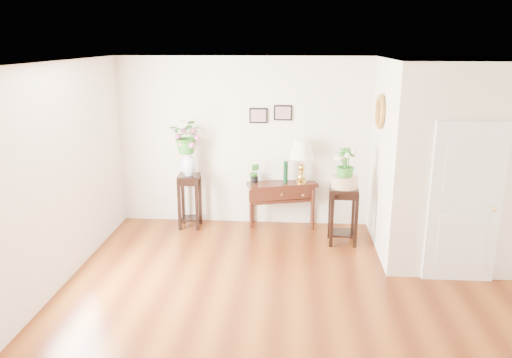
# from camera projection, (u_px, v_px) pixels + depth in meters

# --- Properties ---
(floor) EXTENTS (6.00, 5.50, 0.02)m
(floor) POSITION_uv_depth(u_px,v_px,m) (297.00, 303.00, 5.98)
(floor) COLOR brown
(floor) RESTS_ON ground
(ceiling) EXTENTS (6.00, 5.50, 0.02)m
(ceiling) POSITION_uv_depth(u_px,v_px,m) (303.00, 64.00, 5.22)
(ceiling) COLOR white
(ceiling) RESTS_ON ground
(wall_back) EXTENTS (6.00, 0.02, 2.80)m
(wall_back) POSITION_uv_depth(u_px,v_px,m) (298.00, 143.00, 8.24)
(wall_back) COLOR beige
(wall_back) RESTS_ON ground
(wall_front) EXTENTS (6.00, 0.02, 2.80)m
(wall_front) POSITION_uv_depth(u_px,v_px,m) (305.00, 328.00, 2.96)
(wall_front) COLOR beige
(wall_front) RESTS_ON ground
(wall_left) EXTENTS (0.02, 5.50, 2.80)m
(wall_left) POSITION_uv_depth(u_px,v_px,m) (42.00, 186.00, 5.81)
(wall_left) COLOR beige
(wall_left) RESTS_ON ground
(partition) EXTENTS (1.80, 1.95, 2.80)m
(partition) POSITION_uv_depth(u_px,v_px,m) (445.00, 159.00, 7.16)
(partition) COLOR beige
(partition) RESTS_ON floor
(door) EXTENTS (0.90, 0.05, 2.10)m
(door) POSITION_uv_depth(u_px,v_px,m) (465.00, 204.00, 6.29)
(door) COLOR white
(door) RESTS_ON floor
(art_print_left) EXTENTS (0.30, 0.02, 0.25)m
(art_print_left) POSITION_uv_depth(u_px,v_px,m) (258.00, 116.00, 8.14)
(art_print_left) COLOR black
(art_print_left) RESTS_ON wall_back
(art_print_right) EXTENTS (0.30, 0.02, 0.25)m
(art_print_right) POSITION_uv_depth(u_px,v_px,m) (283.00, 113.00, 8.10)
(art_print_right) COLOR black
(art_print_right) RESTS_ON wall_back
(wall_ornament) EXTENTS (0.07, 0.51, 0.51)m
(wall_ornament) POSITION_uv_depth(u_px,v_px,m) (380.00, 112.00, 7.17)
(wall_ornament) COLOR #A66E2A
(wall_ornament) RESTS_ON partition
(console_table) EXTENTS (1.20, 0.68, 0.76)m
(console_table) POSITION_uv_depth(u_px,v_px,m) (282.00, 205.00, 8.36)
(console_table) COLOR black
(console_table) RESTS_ON floor
(table_lamp) EXTENTS (0.47, 0.47, 0.73)m
(table_lamp) POSITION_uv_depth(u_px,v_px,m) (302.00, 163.00, 8.14)
(table_lamp) COLOR #D8BE55
(table_lamp) RESTS_ON console_table
(green_vase) EXTENTS (0.10, 0.10, 0.37)m
(green_vase) POSITION_uv_depth(u_px,v_px,m) (286.00, 173.00, 8.21)
(green_vase) COLOR #0C3318
(green_vase) RESTS_ON console_table
(potted_plant) EXTENTS (0.20, 0.18, 0.31)m
(potted_plant) POSITION_uv_depth(u_px,v_px,m) (254.00, 173.00, 8.25)
(potted_plant) COLOR #2D7823
(potted_plant) RESTS_ON console_table
(plant_stand_a) EXTENTS (0.38, 0.38, 0.91)m
(plant_stand_a) POSITION_uv_depth(u_px,v_px,m) (190.00, 201.00, 8.30)
(plant_stand_a) COLOR black
(plant_stand_a) RESTS_ON floor
(porcelain_vase) EXTENTS (0.28, 0.28, 0.41)m
(porcelain_vase) POSITION_uv_depth(u_px,v_px,m) (188.00, 162.00, 8.12)
(porcelain_vase) COLOR silver
(porcelain_vase) RESTS_ON plant_stand_a
(lily_arrangement) EXTENTS (0.61, 0.56, 0.58)m
(lily_arrangement) POSITION_uv_depth(u_px,v_px,m) (187.00, 134.00, 7.99)
(lily_arrangement) COLOR #2D7823
(lily_arrangement) RESTS_ON porcelain_vase
(plant_stand_b) EXTENTS (0.44, 0.44, 0.89)m
(plant_stand_b) POSITION_uv_depth(u_px,v_px,m) (343.00, 215.00, 7.65)
(plant_stand_b) COLOR black
(plant_stand_b) RESTS_ON floor
(ceramic_bowl) EXTENTS (0.47, 0.47, 0.18)m
(ceramic_bowl) POSITION_uv_depth(u_px,v_px,m) (344.00, 182.00, 7.51)
(ceramic_bowl) COLOR beige
(ceramic_bowl) RESTS_ON plant_stand_b
(narcissus) EXTENTS (0.29, 0.29, 0.49)m
(narcissus) POSITION_uv_depth(u_px,v_px,m) (345.00, 164.00, 7.44)
(narcissus) COLOR #2D7823
(narcissus) RESTS_ON ceramic_bowl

